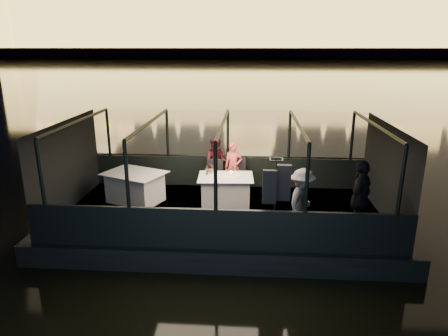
# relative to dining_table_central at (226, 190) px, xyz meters

# --- Properties ---
(river_water) EXTENTS (500.00, 500.00, 0.00)m
(river_water) POSITION_rel_dining_table_central_xyz_m (-0.03, 79.45, -0.89)
(river_water) COLOR black
(river_water) RESTS_ON ground
(boat_hull) EXTENTS (8.60, 4.40, 1.00)m
(boat_hull) POSITION_rel_dining_table_central_xyz_m (-0.03, -0.55, -0.89)
(boat_hull) COLOR black
(boat_hull) RESTS_ON river_water
(boat_deck) EXTENTS (8.00, 4.00, 0.04)m
(boat_deck) POSITION_rel_dining_table_central_xyz_m (-0.03, -0.55, -0.41)
(boat_deck) COLOR black
(boat_deck) RESTS_ON boat_hull
(gunwale_port) EXTENTS (8.00, 0.08, 0.90)m
(gunwale_port) POSITION_rel_dining_table_central_xyz_m (-0.03, 1.45, 0.06)
(gunwale_port) COLOR black
(gunwale_port) RESTS_ON boat_deck
(gunwale_starboard) EXTENTS (8.00, 0.08, 0.90)m
(gunwale_starboard) POSITION_rel_dining_table_central_xyz_m (-0.03, -2.55, 0.06)
(gunwale_starboard) COLOR black
(gunwale_starboard) RESTS_ON boat_deck
(cabin_glass_port) EXTENTS (8.00, 0.02, 1.40)m
(cabin_glass_port) POSITION_rel_dining_table_central_xyz_m (-0.03, 1.45, 1.21)
(cabin_glass_port) COLOR #99B2B2
(cabin_glass_port) RESTS_ON gunwale_port
(cabin_glass_starboard) EXTENTS (8.00, 0.02, 1.40)m
(cabin_glass_starboard) POSITION_rel_dining_table_central_xyz_m (-0.03, -2.55, 1.21)
(cabin_glass_starboard) COLOR #99B2B2
(cabin_glass_starboard) RESTS_ON gunwale_starboard
(cabin_roof_glass) EXTENTS (8.00, 4.00, 0.02)m
(cabin_roof_glass) POSITION_rel_dining_table_central_xyz_m (-0.03, -0.55, 1.91)
(cabin_roof_glass) COLOR #99B2B2
(cabin_roof_glass) RESTS_ON boat_deck
(end_wall_fore) EXTENTS (0.02, 4.00, 2.30)m
(end_wall_fore) POSITION_rel_dining_table_central_xyz_m (-4.03, -0.55, 0.76)
(end_wall_fore) COLOR black
(end_wall_fore) RESTS_ON boat_deck
(end_wall_aft) EXTENTS (0.02, 4.00, 2.30)m
(end_wall_aft) POSITION_rel_dining_table_central_xyz_m (3.97, -0.55, 0.76)
(end_wall_aft) COLOR black
(end_wall_aft) RESTS_ON boat_deck
(canopy_ribs) EXTENTS (8.00, 4.00, 2.30)m
(canopy_ribs) POSITION_rel_dining_table_central_xyz_m (-0.03, -0.55, 0.76)
(canopy_ribs) COLOR black
(canopy_ribs) RESTS_ON boat_deck
(embankment) EXTENTS (400.00, 140.00, 6.00)m
(embankment) POSITION_rel_dining_table_central_xyz_m (-0.03, 209.45, 0.11)
(embankment) COLOR #423D33
(embankment) RESTS_ON ground
(dining_table_central) EXTENTS (1.50, 1.13, 0.77)m
(dining_table_central) POSITION_rel_dining_table_central_xyz_m (0.00, 0.00, 0.00)
(dining_table_central) COLOR white
(dining_table_central) RESTS_ON boat_deck
(dining_table_aft) EXTENTS (1.87, 1.65, 0.83)m
(dining_table_aft) POSITION_rel_dining_table_central_xyz_m (-2.47, -0.01, 0.00)
(dining_table_aft) COLOR white
(dining_table_aft) RESTS_ON boat_deck
(chair_port_left) EXTENTS (0.51, 0.51, 0.97)m
(chair_port_left) POSITION_rel_dining_table_central_xyz_m (-0.36, 0.72, 0.06)
(chair_port_left) COLOR black
(chair_port_left) RESTS_ON boat_deck
(chair_port_right) EXTENTS (0.55, 0.55, 0.98)m
(chair_port_right) POSITION_rel_dining_table_central_xyz_m (0.30, 0.94, 0.06)
(chair_port_right) COLOR black
(chair_port_right) RESTS_ON boat_deck
(coat_stand) EXTENTS (0.62, 0.54, 1.89)m
(coat_stand) POSITION_rel_dining_table_central_xyz_m (1.19, -2.04, 0.51)
(coat_stand) COLOR black
(coat_stand) RESTS_ON boat_deck
(person_woman_coral) EXTENTS (0.55, 0.39, 1.44)m
(person_woman_coral) POSITION_rel_dining_table_central_xyz_m (0.15, 1.07, 0.36)
(person_woman_coral) COLOR #F45D58
(person_woman_coral) RESTS_ON boat_deck
(person_man_maroon) EXTENTS (0.80, 0.64, 1.58)m
(person_man_maroon) POSITION_rel_dining_table_central_xyz_m (-0.33, 1.10, 0.36)
(person_man_maroon) COLOR #3D1116
(person_man_maroon) RESTS_ON boat_deck
(passenger_stripe) EXTENTS (0.93, 1.15, 1.55)m
(passenger_stripe) POSITION_rel_dining_table_central_xyz_m (1.80, -1.73, 0.47)
(passenger_stripe) COLOR white
(passenger_stripe) RESTS_ON boat_deck
(passenger_dark) EXTENTS (0.94, 1.11, 1.77)m
(passenger_dark) POSITION_rel_dining_table_central_xyz_m (3.06, -1.71, 0.47)
(passenger_dark) COLOR black
(passenger_dark) RESTS_ON boat_deck
(wine_bottle) EXTENTS (0.06, 0.06, 0.28)m
(wine_bottle) POSITION_rel_dining_table_central_xyz_m (-0.51, 0.14, 0.53)
(wine_bottle) COLOR #133418
(wine_bottle) RESTS_ON dining_table_central
(bread_basket) EXTENTS (0.24, 0.24, 0.07)m
(bread_basket) POSITION_rel_dining_table_central_xyz_m (-0.43, 0.36, 0.42)
(bread_basket) COLOR brown
(bread_basket) RESTS_ON dining_table_central
(amber_candle) EXTENTS (0.07, 0.07, 0.09)m
(amber_candle) POSITION_rel_dining_table_central_xyz_m (0.13, 0.21, 0.42)
(amber_candle) COLOR #FF8C3F
(amber_candle) RESTS_ON dining_table_central
(plate_near) EXTENTS (0.29, 0.29, 0.01)m
(plate_near) POSITION_rel_dining_table_central_xyz_m (0.35, 0.03, 0.39)
(plate_near) COLOR silver
(plate_near) RESTS_ON dining_table_central
(plate_far) EXTENTS (0.25, 0.25, 0.01)m
(plate_far) POSITION_rel_dining_table_central_xyz_m (-0.40, 0.32, 0.39)
(plate_far) COLOR silver
(plate_far) RESTS_ON dining_table_central
(wine_glass_white) EXTENTS (0.07, 0.07, 0.17)m
(wine_glass_white) POSITION_rel_dining_table_central_xyz_m (-0.53, 0.06, 0.48)
(wine_glass_white) COLOR silver
(wine_glass_white) RESTS_ON dining_table_central
(wine_glass_red) EXTENTS (0.07, 0.07, 0.19)m
(wine_glass_red) POSITION_rel_dining_table_central_xyz_m (0.23, 0.35, 0.48)
(wine_glass_red) COLOR silver
(wine_glass_red) RESTS_ON dining_table_central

